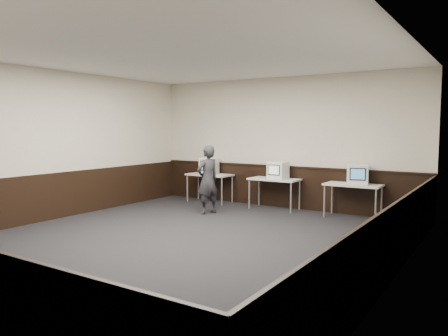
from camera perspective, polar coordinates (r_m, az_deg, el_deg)
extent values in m
plane|color=black|center=(7.70, -5.60, -9.54)|extent=(8.00, 8.00, 0.00)
plane|color=white|center=(7.55, -5.82, 14.67)|extent=(8.00, 8.00, 0.00)
plane|color=beige|center=(10.87, 7.57, 3.30)|extent=(7.00, 0.00, 7.00)
plane|color=beige|center=(10.02, -21.59, 2.81)|extent=(0.00, 8.00, 8.00)
plane|color=beige|center=(5.94, 21.72, 1.39)|extent=(0.00, 8.00, 8.00)
cube|color=black|center=(10.94, 7.46, -2.47)|extent=(6.98, 0.04, 1.00)
cube|color=black|center=(10.10, -21.31, -3.43)|extent=(0.04, 7.98, 1.00)
cube|color=black|center=(6.11, 21.18, -8.95)|extent=(0.04, 7.98, 1.00)
cube|color=black|center=(10.87, 7.45, 0.23)|extent=(6.98, 0.06, 0.04)
cube|color=silver|center=(11.54, -1.90, -0.88)|extent=(1.20, 0.60, 0.04)
cylinder|color=#999999|center=(11.70, -4.81, -2.66)|extent=(0.04, 0.04, 0.71)
cylinder|color=#999999|center=(11.07, -0.29, -3.09)|extent=(0.04, 0.04, 0.71)
cylinder|color=#999999|center=(12.10, -3.36, -2.39)|extent=(0.04, 0.04, 0.71)
cylinder|color=#999999|center=(11.49, 1.07, -2.79)|extent=(0.04, 0.04, 0.71)
cube|color=silver|center=(10.57, 6.59, -1.47)|extent=(1.20, 0.60, 0.04)
cylinder|color=#999999|center=(10.66, 3.32, -3.43)|extent=(0.04, 0.04, 0.71)
cylinder|color=#999999|center=(10.17, 8.73, -3.90)|extent=(0.04, 0.04, 0.71)
cylinder|color=#999999|center=(11.09, 4.59, -3.10)|extent=(0.04, 0.04, 0.71)
cylinder|color=#999999|center=(10.62, 9.83, -3.53)|extent=(0.04, 0.04, 0.71)
cube|color=silver|center=(9.89, 16.51, -2.12)|extent=(1.20, 0.60, 0.04)
cylinder|color=#999999|center=(9.88, 12.98, -4.25)|extent=(0.04, 0.04, 0.71)
cylinder|color=#999999|center=(9.56, 19.20, -4.72)|extent=(0.04, 0.04, 0.71)
cylinder|color=#999999|center=(10.34, 13.92, -3.84)|extent=(0.04, 0.04, 0.71)
cylinder|color=#999999|center=(10.05, 19.88, -4.27)|extent=(0.04, 0.04, 0.71)
cube|color=white|center=(11.54, -1.96, 0.29)|extent=(0.54, 0.55, 0.43)
cube|color=black|center=(11.32, -2.34, 0.31)|extent=(0.32, 0.10, 0.26)
cube|color=#35639D|center=(11.31, -2.36, 0.30)|extent=(0.27, 0.08, 0.22)
cube|color=white|center=(10.54, 7.07, -0.28)|extent=(0.42, 0.44, 0.41)
cube|color=black|center=(10.34, 6.53, -0.26)|extent=(0.31, 0.02, 0.25)
cube|color=#B2C2AA|center=(10.33, 6.50, -0.27)|extent=(0.27, 0.01, 0.20)
cube|color=white|center=(9.87, 17.01, -0.76)|extent=(0.56, 0.57, 0.44)
cube|color=black|center=(9.64, 17.07, -0.77)|extent=(0.32, 0.12, 0.26)
cube|color=teal|center=(9.63, 17.07, -0.78)|extent=(0.27, 0.09, 0.22)
imported|color=#27272C|center=(9.98, -2.15, -1.52)|extent=(0.53, 0.66, 1.57)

